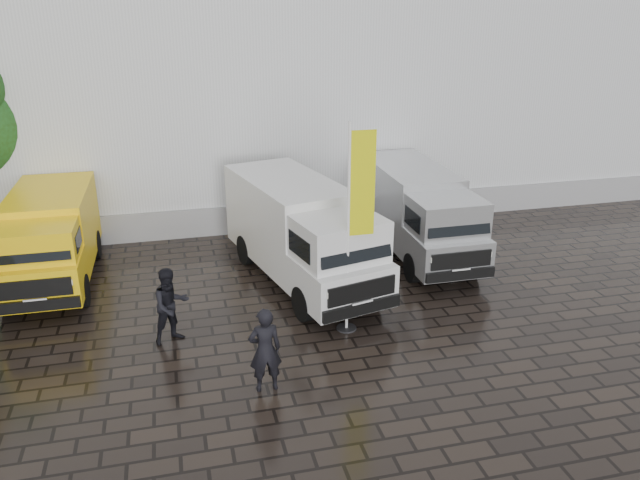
{
  "coord_description": "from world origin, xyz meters",
  "views": [
    {
      "loc": [
        -3.93,
        -12.76,
        7.77
      ],
      "look_at": [
        -0.25,
        2.2,
        1.76
      ],
      "focal_mm": 35.0,
      "sensor_mm": 36.0,
      "label": 1
    }
  ],
  "objects_px": {
    "person_front": "(265,350)",
    "wheelie_bin": "(430,210)",
    "van_white": "(302,236)",
    "van_silver": "(418,214)",
    "van_yellow": "(51,241)",
    "flagpole": "(356,218)",
    "person_tent": "(171,305)"
  },
  "relations": [
    {
      "from": "van_white",
      "to": "person_front",
      "type": "distance_m",
      "value": 5.44
    },
    {
      "from": "van_white",
      "to": "wheelie_bin",
      "type": "relative_size",
      "value": 6.69
    },
    {
      "from": "van_silver",
      "to": "person_tent",
      "type": "height_order",
      "value": "van_silver"
    },
    {
      "from": "van_white",
      "to": "person_tent",
      "type": "distance_m",
      "value": 4.56
    },
    {
      "from": "wheelie_bin",
      "to": "person_tent",
      "type": "height_order",
      "value": "person_tent"
    },
    {
      "from": "flagpole",
      "to": "person_tent",
      "type": "height_order",
      "value": "flagpole"
    },
    {
      "from": "van_white",
      "to": "van_silver",
      "type": "relative_size",
      "value": 1.06
    },
    {
      "from": "flagpole",
      "to": "van_silver",
      "type": "bearing_deg",
      "value": 51.33
    },
    {
      "from": "flagpole",
      "to": "van_white",
      "type": "bearing_deg",
      "value": 102.32
    },
    {
      "from": "wheelie_bin",
      "to": "flagpole",
      "type": "bearing_deg",
      "value": -134.43
    },
    {
      "from": "flagpole",
      "to": "van_yellow",
      "type": "bearing_deg",
      "value": 148.54
    },
    {
      "from": "van_silver",
      "to": "person_front",
      "type": "distance_m",
      "value": 8.68
    },
    {
      "from": "flagpole",
      "to": "person_tent",
      "type": "xyz_separation_m",
      "value": [
        -4.41,
        0.46,
        -1.99
      ]
    },
    {
      "from": "van_silver",
      "to": "wheelie_bin",
      "type": "xyz_separation_m",
      "value": [
        1.58,
        2.63,
        -0.86
      ]
    },
    {
      "from": "van_silver",
      "to": "van_yellow",
      "type": "bearing_deg",
      "value": 177.7
    },
    {
      "from": "van_silver",
      "to": "wheelie_bin",
      "type": "height_order",
      "value": "van_silver"
    },
    {
      "from": "van_white",
      "to": "van_silver",
      "type": "xyz_separation_m",
      "value": [
        4.05,
        1.23,
        -0.08
      ]
    },
    {
      "from": "van_yellow",
      "to": "person_front",
      "type": "xyz_separation_m",
      "value": [
        5.09,
        -6.75,
        -0.33
      ]
    },
    {
      "from": "van_yellow",
      "to": "van_silver",
      "type": "height_order",
      "value": "van_silver"
    },
    {
      "from": "flagpole",
      "to": "wheelie_bin",
      "type": "relative_size",
      "value": 5.27
    },
    {
      "from": "wheelie_bin",
      "to": "van_silver",
      "type": "bearing_deg",
      "value": -129.56
    },
    {
      "from": "van_yellow",
      "to": "person_tent",
      "type": "distance_m",
      "value": 5.32
    },
    {
      "from": "van_silver",
      "to": "person_tent",
      "type": "distance_m",
      "value": 8.67
    },
    {
      "from": "van_white",
      "to": "person_front",
      "type": "relative_size",
      "value": 3.48
    },
    {
      "from": "van_yellow",
      "to": "flagpole",
      "type": "height_order",
      "value": "flagpole"
    },
    {
      "from": "van_silver",
      "to": "flagpole",
      "type": "distance_m",
      "value": 5.65
    },
    {
      "from": "van_silver",
      "to": "flagpole",
      "type": "bearing_deg",
      "value": -128.69
    },
    {
      "from": "van_white",
      "to": "person_tent",
      "type": "bearing_deg",
      "value": -159.3
    },
    {
      "from": "van_silver",
      "to": "person_front",
      "type": "relative_size",
      "value": 3.28
    },
    {
      "from": "person_front",
      "to": "wheelie_bin",
      "type": "bearing_deg",
      "value": -132.79
    },
    {
      "from": "van_yellow",
      "to": "wheelie_bin",
      "type": "bearing_deg",
      "value": 10.4
    },
    {
      "from": "wheelie_bin",
      "to": "person_front",
      "type": "bearing_deg",
      "value": -138.62
    }
  ]
}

